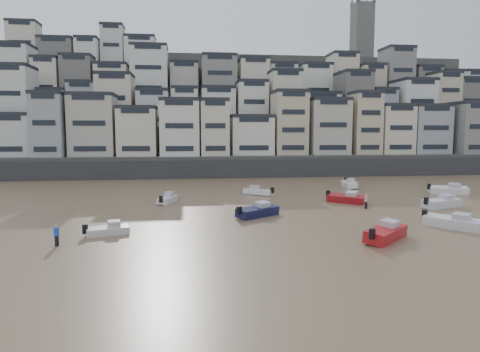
{
  "coord_description": "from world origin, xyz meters",
  "views": [
    {
      "loc": [
        -2.28,
        -17.44,
        9.08
      ],
      "look_at": [
        3.64,
        30.0,
        4.0
      ],
      "focal_mm": 32.0,
      "sensor_mm": 36.0,
      "label": 1
    }
  ],
  "objects": [
    {
      "name": "ground",
      "position": [
        0.0,
        0.0,
        0.0
      ],
      "size": [
        400.0,
        400.0,
        0.0
      ],
      "primitive_type": "plane",
      "color": "#836446",
      "rests_on": "ground"
    },
    {
      "name": "harbor_wall",
      "position": [
        10.0,
        65.0,
        1.75
      ],
      "size": [
        140.0,
        3.0,
        3.5
      ],
      "primitive_type": "cube",
      "color": "#38383A",
      "rests_on": "ground"
    },
    {
      "name": "hillside",
      "position": [
        14.73,
        104.84,
        13.01
      ],
      "size": [
        141.04,
        66.0,
        50.0
      ],
      "color": "#4C4C47",
      "rests_on": "ground"
    },
    {
      "name": "boat_a",
      "position": [
        14.09,
        15.63,
        0.8
      ],
      "size": [
        5.62,
        5.37,
        1.6
      ],
      "primitive_type": null,
      "rotation": [
        0.0,
        0.0,
        0.74
      ],
      "color": "#AE151A",
      "rests_on": "ground"
    },
    {
      "name": "boat_b",
      "position": [
        22.3,
        19.0,
        0.75
      ],
      "size": [
        4.78,
        5.5,
        1.51
      ],
      "primitive_type": null,
      "rotation": [
        0.0,
        0.0,
        -0.92
      ],
      "color": "silver",
      "rests_on": "ground"
    },
    {
      "name": "boat_c",
      "position": [
        5.11,
        26.63,
        0.75
      ],
      "size": [
        5.58,
        4.65,
        1.51
      ],
      "primitive_type": null,
      "rotation": [
        0.0,
        0.0,
        0.61
      ],
      "color": "#13153D",
      "rests_on": "ground"
    },
    {
      "name": "boat_d",
      "position": [
        27.75,
        29.3,
        0.78
      ],
      "size": [
        6.05,
        3.72,
        1.57
      ],
      "primitive_type": null,
      "rotation": [
        0.0,
        0.0,
        0.35
      ],
      "color": "silver",
      "rests_on": "ground"
    },
    {
      "name": "boat_e",
      "position": [
        17.67,
        33.84,
        0.71
      ],
      "size": [
        5.0,
        4.72,
        1.41
      ],
      "primitive_type": null,
      "rotation": [
        0.0,
        0.0,
        -0.73
      ],
      "color": "maroon",
      "rests_on": "ground"
    },
    {
      "name": "boat_f",
      "position": [
        -4.77,
        36.59,
        0.62
      ],
      "size": [
        2.85,
        4.76,
        1.23
      ],
      "primitive_type": null,
      "rotation": [
        0.0,
        0.0,
        1.25
      ],
      "color": "silver",
      "rests_on": "ground"
    },
    {
      "name": "boat_g",
      "position": [
        35.01,
        39.15,
        0.77
      ],
      "size": [
        5.97,
        3.48,
        1.55
      ],
      "primitive_type": null,
      "rotation": [
        0.0,
        0.0,
        -0.31
      ],
      "color": "white",
      "rests_on": "ground"
    },
    {
      "name": "boat_h",
      "position": [
        7.78,
        41.92,
        0.65
      ],
      "size": [
        4.66,
        4.28,
        1.3
      ],
      "primitive_type": null,
      "rotation": [
        0.0,
        0.0,
        2.44
      ],
      "color": "silver",
      "rests_on": "ground"
    },
    {
      "name": "boat_i",
      "position": [
        23.51,
        47.75,
        0.73
      ],
      "size": [
        2.43,
        5.5,
        1.45
      ],
      "primitive_type": null,
      "rotation": [
        0.0,
        0.0,
        -1.7
      ],
      "color": "white",
      "rests_on": "ground"
    },
    {
      "name": "boat_j",
      "position": [
        -9.22,
        20.3,
        0.54
      ],
      "size": [
        4.16,
        2.46,
        1.08
      ],
      "primitive_type": null,
      "rotation": [
        0.0,
        0.0,
        0.32
      ],
      "color": "silver",
      "rests_on": "ground"
    },
    {
      "name": "person_blue",
      "position": [
        -12.57,
        17.13,
        0.87
      ],
      "size": [
        0.44,
        0.44,
        1.74
      ],
      "primitive_type": null,
      "color": "blue",
      "rests_on": "ground"
    },
    {
      "name": "person_pink",
      "position": [
        18.49,
        29.72,
        0.87
      ],
      "size": [
        0.44,
        0.44,
        1.74
      ],
      "primitive_type": null,
      "color": "tan",
      "rests_on": "ground"
    }
  ]
}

